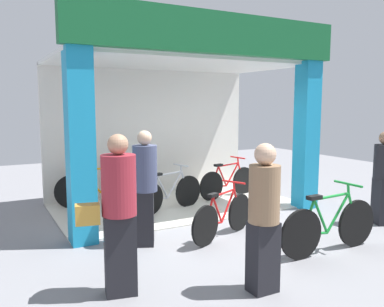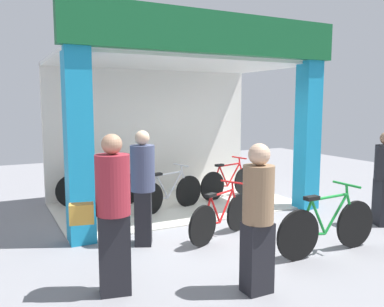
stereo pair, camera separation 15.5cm
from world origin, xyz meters
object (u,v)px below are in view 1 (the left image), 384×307
(bicycle_parked_1, at_px, (330,226))
(pedestrian_2, at_px, (264,216))
(pedestrian_1, at_px, (118,212))
(bicycle_inside_0, at_px, (228,182))
(bicycle_inside_2, at_px, (98,189))
(bicycle_inside_1, at_px, (169,193))
(pedestrian_3, at_px, (145,186))
(bicycle_parked_0, at_px, (223,216))
(pedestrian_0, at_px, (384,177))

(bicycle_parked_1, xyz_separation_m, pedestrian_2, (-1.56, -0.49, 0.48))
(bicycle_parked_1, bearing_deg, pedestrian_1, 176.23)
(bicycle_inside_0, height_order, bicycle_inside_2, bicycle_inside_2)
(bicycle_inside_0, distance_m, bicycle_inside_1, 1.68)
(bicycle_parked_1, distance_m, pedestrian_3, 2.68)
(bicycle_parked_0, xyz_separation_m, pedestrian_0, (2.82, -0.68, 0.49))
(bicycle_inside_2, bearing_deg, bicycle_inside_1, -41.64)
(bicycle_inside_2, bearing_deg, bicycle_inside_0, -11.80)
(bicycle_inside_1, xyz_separation_m, pedestrian_2, (-0.50, -3.53, 0.51))
(bicycle_inside_0, bearing_deg, bicycle_inside_2, 168.20)
(bicycle_parked_1, relative_size, pedestrian_2, 1.06)
(bicycle_inside_0, distance_m, pedestrian_3, 3.36)
(bicycle_inside_1, bearing_deg, pedestrian_3, -125.81)
(bicycle_inside_2, distance_m, pedestrian_2, 4.59)
(pedestrian_1, bearing_deg, bicycle_inside_2, 78.05)
(pedestrian_0, xyz_separation_m, pedestrian_2, (-3.40, -1.04, 0.03))
(bicycle_inside_1, xyz_separation_m, pedestrian_0, (2.91, -2.49, 0.48))
(bicycle_inside_2, height_order, pedestrian_3, pedestrian_3)
(bicycle_inside_1, distance_m, pedestrian_0, 3.86)
(bicycle_inside_1, height_order, pedestrian_3, pedestrian_3)
(bicycle_inside_2, distance_m, bicycle_parked_0, 3.04)
(bicycle_inside_0, distance_m, bicycle_parked_1, 3.50)
(bicycle_inside_0, height_order, bicycle_inside_1, bicycle_inside_1)
(pedestrian_2, bearing_deg, bicycle_parked_0, 71.32)
(bicycle_inside_0, bearing_deg, pedestrian_1, -137.47)
(pedestrian_3, bearing_deg, pedestrian_2, -73.90)
(bicycle_inside_0, distance_m, pedestrian_2, 4.51)
(bicycle_inside_1, height_order, pedestrian_0, pedestrian_0)
(bicycle_inside_1, height_order, bicycle_parked_1, bicycle_parked_1)
(bicycle_inside_0, relative_size, pedestrian_2, 0.96)
(pedestrian_0, bearing_deg, pedestrian_2, -163.03)
(bicycle_inside_0, relative_size, bicycle_parked_1, 0.90)
(bicycle_parked_0, height_order, pedestrian_3, pedestrian_3)
(bicycle_inside_1, xyz_separation_m, bicycle_inside_2, (-1.11, 0.99, 0.02))
(pedestrian_3, bearing_deg, bicycle_parked_1, -35.63)
(bicycle_inside_0, height_order, pedestrian_2, pedestrian_2)
(bicycle_inside_0, height_order, bicycle_parked_1, bicycle_parked_1)
(pedestrian_3, bearing_deg, bicycle_inside_0, 35.31)
(bicycle_parked_1, height_order, pedestrian_2, pedestrian_2)
(bicycle_inside_1, bearing_deg, bicycle_parked_1, -70.80)
(bicycle_inside_1, height_order, pedestrian_1, pedestrian_1)
(bicycle_inside_2, bearing_deg, pedestrian_3, -89.31)
(bicycle_inside_0, bearing_deg, pedestrian_0, -66.28)
(bicycle_inside_0, distance_m, pedestrian_0, 3.21)
(bicycle_inside_2, relative_size, pedestrian_3, 0.98)
(bicycle_inside_2, bearing_deg, pedestrian_0, -40.89)
(bicycle_inside_1, height_order, pedestrian_2, pedestrian_2)
(bicycle_inside_2, height_order, bicycle_parked_0, bicycle_inside_2)
(bicycle_inside_1, bearing_deg, bicycle_inside_2, 138.36)
(pedestrian_0, bearing_deg, bicycle_parked_0, 166.38)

